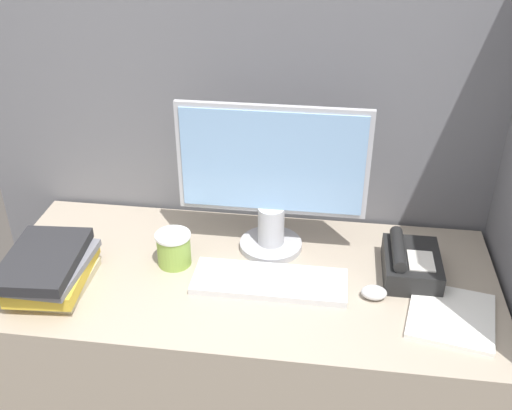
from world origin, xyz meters
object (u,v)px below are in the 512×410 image
at_px(monitor, 272,181).
at_px(book_stack, 50,270).
at_px(coffee_cup, 174,249).
at_px(desk_telephone, 410,264).
at_px(mouse, 374,293).
at_px(keyboard, 270,282).

relative_size(monitor, book_stack, 1.80).
height_order(monitor, coffee_cup, monitor).
bearing_deg(coffee_cup, monitor, 24.16).
distance_m(coffee_cup, desk_telephone, 0.67).
distance_m(monitor, desk_telephone, 0.45).
bearing_deg(coffee_cup, mouse, -8.20).
distance_m(keyboard, desk_telephone, 0.40).
relative_size(keyboard, coffee_cup, 4.17).
bearing_deg(mouse, keyboard, 176.11).
xyz_separation_m(monitor, book_stack, (-0.57, -0.27, -0.17)).
relative_size(coffee_cup, desk_telephone, 0.48).
height_order(mouse, book_stack, book_stack).
distance_m(mouse, book_stack, 0.87).
bearing_deg(monitor, keyboard, -84.46).
relative_size(book_stack, desk_telephone, 1.43).
bearing_deg(book_stack, desk_telephone, 10.84).
bearing_deg(keyboard, mouse, -3.89).
bearing_deg(keyboard, coffee_cup, 167.60).
relative_size(coffee_cup, book_stack, 0.34).
distance_m(keyboard, mouse, 0.28).
height_order(mouse, coffee_cup, coffee_cup).
height_order(keyboard, mouse, mouse).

